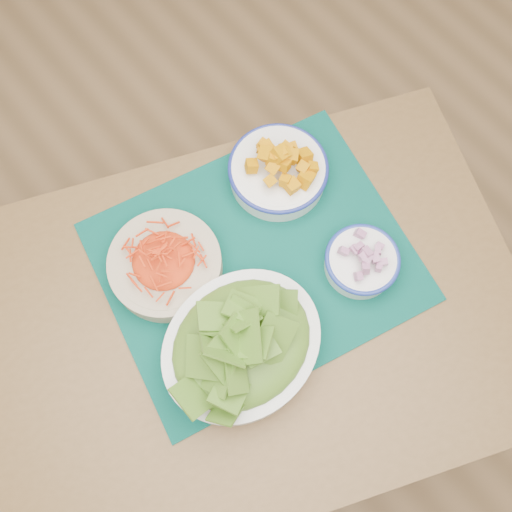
{
  "coord_description": "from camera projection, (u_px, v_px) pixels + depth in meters",
  "views": [
    {
      "loc": [
        -0.23,
        -0.0,
        1.78
      ],
      "look_at": [
        -0.01,
        0.26,
        0.78
      ],
      "focal_mm": 40.0,
      "sensor_mm": 36.0,
      "label": 1
    }
  ],
  "objects": [
    {
      "name": "lettuce_bowl",
      "position": [
        241.0,
        344.0,
        0.97
      ],
      "size": [
        0.3,
        0.26,
        0.13
      ],
      "rotation": [
        0.0,
        0.0,
        0.04
      ],
      "color": "white",
      "rests_on": "placemat"
    },
    {
      "name": "table",
      "position": [
        239.0,
        331.0,
        1.16
      ],
      "size": [
        1.27,
        1.07,
        0.75
      ],
      "rotation": [
        0.0,
        0.0,
        -0.38
      ],
      "color": "brown",
      "rests_on": "ground"
    },
    {
      "name": "placemat",
      "position": [
        256.0,
        261.0,
        1.09
      ],
      "size": [
        0.65,
        0.57,
        0.0
      ],
      "primitive_type": "cube",
      "rotation": [
        0.0,
        0.0,
        -0.21
      ],
      "color": "#013029",
      "rests_on": "table"
    },
    {
      "name": "carrot_bowl",
      "position": [
        165.0,
        263.0,
        1.04
      ],
      "size": [
        0.21,
        0.21,
        0.08
      ],
      "rotation": [
        0.0,
        0.0,
        0.01
      ],
      "color": "#BFAF8E",
      "rests_on": "placemat"
    },
    {
      "name": "onion_bowl",
      "position": [
        362.0,
        261.0,
        1.05
      ],
      "size": [
        0.14,
        0.14,
        0.07
      ],
      "rotation": [
        0.0,
        0.0,
        -0.07
      ],
      "color": "white",
      "rests_on": "placemat"
    },
    {
      "name": "ground",
      "position": [
        314.0,
        398.0,
        1.74
      ],
      "size": [
        4.0,
        4.0,
        0.0
      ],
      "primitive_type": "plane",
      "color": "#A57D50",
      "rests_on": "ground"
    },
    {
      "name": "squash_bowl",
      "position": [
        278.0,
        168.0,
        1.1
      ],
      "size": [
        0.21,
        0.21,
        0.09
      ],
      "rotation": [
        0.0,
        0.0,
        0.1
      ],
      "color": "white",
      "rests_on": "placemat"
    }
  ]
}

